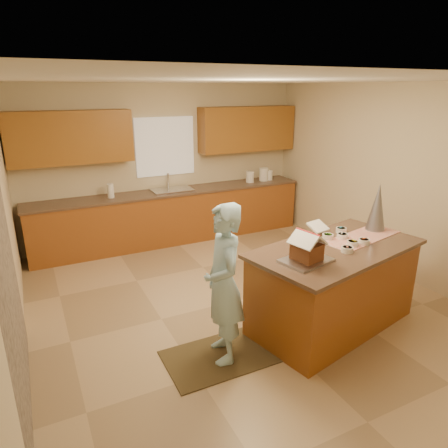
{
  "coord_description": "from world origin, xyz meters",
  "views": [
    {
      "loc": [
        -2.24,
        -4.13,
        2.62
      ],
      "look_at": [
        -0.1,
        0.2,
        1.0
      ],
      "focal_mm": 32.61,
      "sensor_mm": 36.0,
      "label": 1
    }
  ],
  "objects_px": {
    "tinsel_tree": "(377,207)",
    "boy": "(224,284)",
    "island_base": "(333,288)",
    "gingerbread_house": "(307,249)"
  },
  "relations": [
    {
      "from": "island_base",
      "to": "tinsel_tree",
      "type": "distance_m",
      "value": 1.14
    },
    {
      "from": "island_base",
      "to": "tinsel_tree",
      "type": "relative_size",
      "value": 3.27
    },
    {
      "from": "tinsel_tree",
      "to": "gingerbread_house",
      "type": "bearing_deg",
      "value": -163.2
    },
    {
      "from": "tinsel_tree",
      "to": "gingerbread_house",
      "type": "distance_m",
      "value": 1.41
    },
    {
      "from": "island_base",
      "to": "boy",
      "type": "height_order",
      "value": "boy"
    },
    {
      "from": "island_base",
      "to": "tinsel_tree",
      "type": "height_order",
      "value": "tinsel_tree"
    },
    {
      "from": "tinsel_tree",
      "to": "boy",
      "type": "height_order",
      "value": "boy"
    },
    {
      "from": "tinsel_tree",
      "to": "boy",
      "type": "bearing_deg",
      "value": -174.27
    },
    {
      "from": "boy",
      "to": "gingerbread_house",
      "type": "height_order",
      "value": "boy"
    },
    {
      "from": "tinsel_tree",
      "to": "boy",
      "type": "distance_m",
      "value": 2.23
    }
  ]
}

